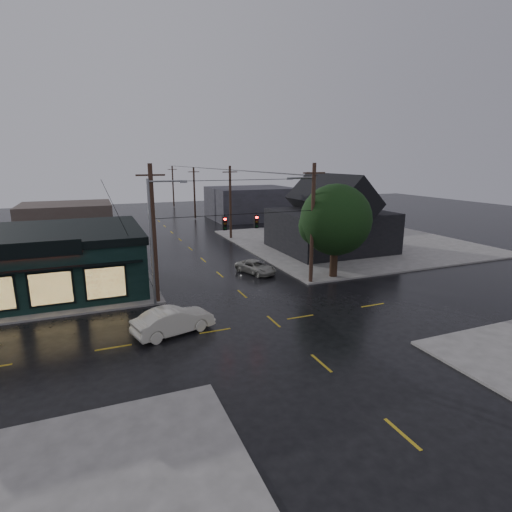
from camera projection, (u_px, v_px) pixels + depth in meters
name	position (u px, v px, depth m)	size (l,w,h in m)	color
ground_plane	(274.00, 321.00, 26.31)	(160.00, 160.00, 0.00)	black
sidewalk_ne	(350.00, 242.00, 51.63)	(28.00, 28.00, 0.15)	slate
pizza_shop	(36.00, 260.00, 31.85)	(16.30, 12.34, 4.90)	black
ne_building	(331.00, 212.00, 46.07)	(12.60, 11.60, 8.75)	black
corner_tree	(336.00, 220.00, 34.90)	(6.28, 6.28, 8.27)	black
utility_pole_nw	(158.00, 303.00, 29.77)	(2.00, 0.32, 10.15)	black
utility_pole_ne	(310.00, 283.00, 34.54)	(2.00, 0.32, 10.15)	black
utility_pole_far_a	(231.00, 239.00, 53.90)	(2.00, 0.32, 9.65)	black
utility_pole_far_b	(195.00, 219.00, 71.90)	(2.00, 0.32, 9.15)	black
utility_pole_far_c	(174.00, 207.00, 89.90)	(2.00, 0.32, 9.15)	black
span_signal_assembly	(240.00, 222.00, 30.86)	(13.00, 0.48, 1.23)	black
streetlight_nw	(155.00, 306.00, 29.03)	(5.40, 0.30, 9.15)	gray
streetlight_ne	(311.00, 280.00, 35.36)	(5.40, 0.30, 9.15)	gray
bg_building_west	(67.00, 219.00, 56.66)	(12.00, 10.00, 4.40)	#3E322D
bg_building_east	(250.00, 203.00, 72.03)	(14.00, 12.00, 5.60)	#2B2B30
sedan_cream	(174.00, 321.00, 24.34)	(1.73, 4.97, 1.64)	beige
suv_silver	(256.00, 267.00, 37.40)	(1.97, 4.27, 1.19)	#99988D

